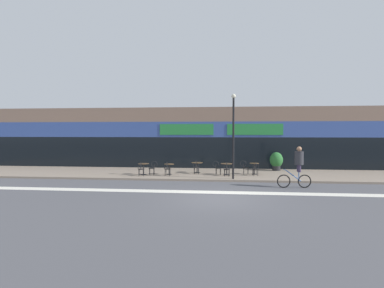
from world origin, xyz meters
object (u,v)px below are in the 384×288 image
Objects in this scene: bistro_table_0 at (144,167)px; cafe_chair_4_side at (245,166)px; cafe_chair_0_side at (153,167)px; cafe_chair_1_near at (167,168)px; cafe_chair_3_near at (227,168)px; bistro_table_3 at (227,167)px; cafe_chair_2_near at (196,166)px; cyclist_0 at (298,164)px; bistro_table_4 at (254,166)px; cafe_chair_0_near at (141,168)px; bistro_table_1 at (169,167)px; cafe_chair_3_side at (217,167)px; cafe_chair_4_near at (255,168)px; lamp_post at (233,130)px; bistro_table_2 at (197,165)px; planter_pot at (276,161)px.

cafe_chair_4_side is at bearing 8.05° from bistro_table_0.
cafe_chair_1_near is at bearing 154.30° from cafe_chair_0_side.
cafe_chair_4_side is at bearing -176.90° from cafe_chair_0_side.
cafe_chair_3_near is at bearing -1.68° from bistro_table_0.
bistro_table_3 is 0.88× the size of cafe_chair_3_near.
cafe_chair_2_near is 0.42× the size of cyclist_0.
cafe_chair_1_near reaches higher than bistro_table_0.
cafe_chair_0_side is at bearing -174.55° from bistro_table_3.
cafe_chair_0_near is (-7.24, -1.56, -0.00)m from bistro_table_4.
bistro_table_3 is at bearing -92.15° from cafe_chair_2_near.
cyclist_0 is at bearing -24.37° from bistro_table_1.
cafe_chair_3_side is 0.42× the size of cyclist_0.
bistro_table_1 is at bearing 1.56° from cafe_chair_1_near.
cyclist_0 is at bearing -122.16° from cafe_chair_3_near.
lamp_post reaches higher than cafe_chair_4_near.
lamp_post reaches higher than cyclist_0.
cafe_chair_2_near is (-0.00, -0.63, 0.00)m from bistro_table_2.
cyclist_0 reaches higher than bistro_table_3.
cafe_chair_4_side is at bearing 21.58° from cafe_chair_3_side.
planter_pot reaches higher than cafe_chair_3_side.
cyclist_0 reaches higher than bistro_table_4.
bistro_table_0 is 9.57m from planter_pot.
cafe_chair_3_side is at bearing 50.90° from cafe_chair_3_near.
bistro_table_1 is 2.03m from bistro_table_2.
bistro_table_2 is 0.87× the size of cafe_chair_4_side.
bistro_table_4 reaches higher than bistro_table_1.
cafe_chair_0_side is (-2.79, -1.25, 0.00)m from bistro_table_2.
cafe_chair_4_side reaches higher than bistro_table_2.
cafe_chair_4_side is (6.62, 0.94, -0.01)m from bistro_table_0.
bistro_table_2 is 3.95m from cafe_chair_4_near.
cafe_chair_1_near reaches higher than bistro_table_3.
cafe_chair_4_near is (1.83, -0.16, -0.02)m from bistro_table_3.
lamp_post is at bearing -100.49° from cafe_chair_0_near.
planter_pot is at bearing 18.06° from bistro_table_2.
bistro_table_4 reaches higher than bistro_table_2.
cafe_chair_1_near is at bearing 168.90° from lamp_post.
cafe_chair_1_near is 1.00× the size of cafe_chair_4_near.
cafe_chair_3_near is (3.76, -0.42, 0.02)m from bistro_table_1.
bistro_table_3 is 0.59× the size of planter_pot.
cafe_chair_2_near is 3.22m from cafe_chair_4_side.
cafe_chair_1_near and cafe_chair_3_side have the same top height.
planter_pot is (7.40, 2.84, 0.21)m from bistro_table_1.
bistro_table_0 is at bearing 103.08° from cafe_chair_2_near.
cafe_chair_1_near is 0.68× the size of planter_pot.
bistro_table_1 is at bearing -29.20° from cyclist_0.
cafe_chair_4_near reaches higher than bistro_table_0.
cafe_chair_2_near is (3.41, 1.26, 0.00)m from cafe_chair_0_near.
cafe_chair_0_near is at bearing -89.39° from bistro_table_0.
bistro_table_1 is at bearing -150.45° from bistro_table_2.
lamp_post is 2.33× the size of cyclist_0.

